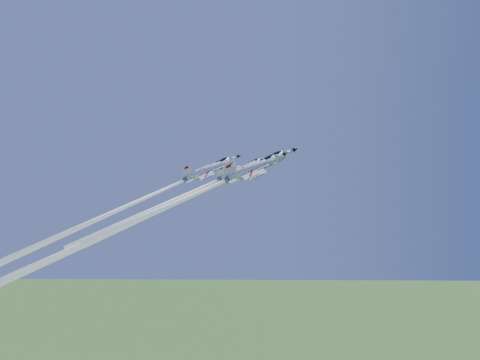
{
  "coord_description": "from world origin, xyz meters",
  "views": [
    {
      "loc": [
        2.21,
        -124.03,
        92.49
      ],
      "look_at": [
        0.0,
        0.0,
        88.8
      ],
      "focal_mm": 40.0,
      "sensor_mm": 36.0,
      "label": 1
    }
  ],
  "objects_px": {
    "jet_left": "(175,199)",
    "jet_slot": "(125,207)",
    "jet_lead": "(149,215)",
    "jet_right": "(192,196)"
  },
  "relations": [
    {
      "from": "jet_slot",
      "to": "jet_lead",
      "type": "bearing_deg",
      "value": 114.05
    },
    {
      "from": "jet_lead",
      "to": "jet_slot",
      "type": "distance_m",
      "value": 6.27
    },
    {
      "from": "jet_slot",
      "to": "jet_right",
      "type": "bearing_deg",
      "value": 64.14
    },
    {
      "from": "jet_left",
      "to": "jet_lead",
      "type": "bearing_deg",
      "value": -43.59
    },
    {
      "from": "jet_left",
      "to": "jet_slot",
      "type": "relative_size",
      "value": 0.92
    },
    {
      "from": "jet_lead",
      "to": "jet_slot",
      "type": "xyz_separation_m",
      "value": [
        -4.62,
        -3.63,
        2.19
      ]
    },
    {
      "from": "jet_left",
      "to": "jet_slot",
      "type": "distance_m",
      "value": 15.52
    },
    {
      "from": "jet_left",
      "to": "jet_right",
      "type": "xyz_separation_m",
      "value": [
        5.77,
        -15.43,
        1.86
      ]
    },
    {
      "from": "jet_right",
      "to": "jet_slot",
      "type": "distance_m",
      "value": 15.84
    },
    {
      "from": "jet_left",
      "to": "jet_slot",
      "type": "xyz_separation_m",
      "value": [
        -9.5,
        -12.24,
        -0.89
      ]
    }
  ]
}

